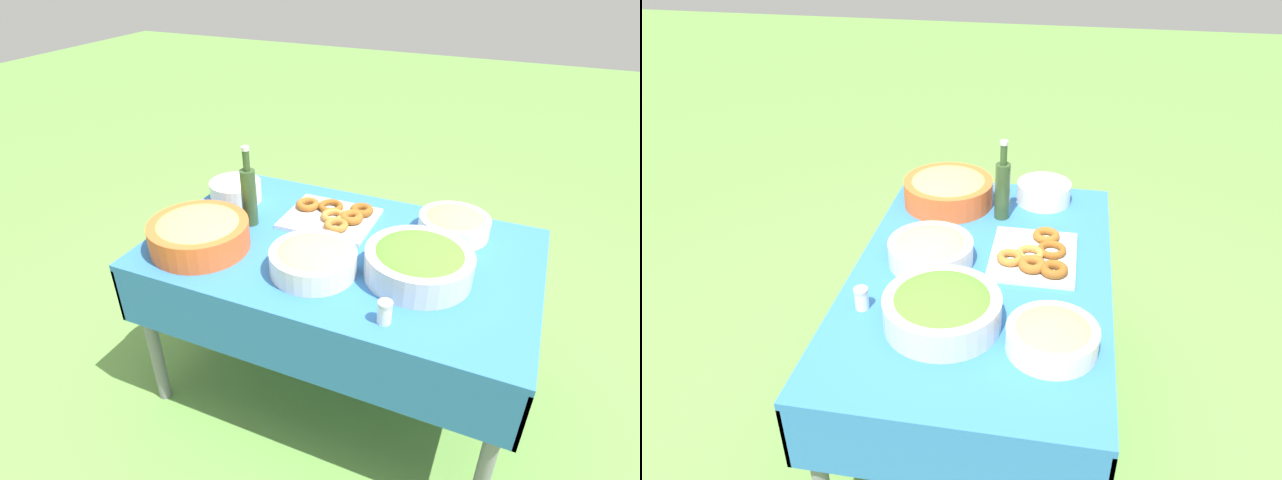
% 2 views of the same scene
% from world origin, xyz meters
% --- Properties ---
extents(ground_plane, '(14.00, 14.00, 0.00)m').
position_xyz_m(ground_plane, '(0.00, 0.00, 0.00)').
color(ground_plane, '#609342').
extents(picnic_table, '(1.39, 0.87, 0.68)m').
position_xyz_m(picnic_table, '(0.00, 0.00, 0.59)').
color(picnic_table, '#2D6BB2').
rests_on(picnic_table, ground_plane).
extents(salad_bowl, '(0.36, 0.36, 0.12)m').
position_xyz_m(salad_bowl, '(0.30, -0.07, 0.74)').
color(salad_bowl, silver).
rests_on(salad_bowl, picnic_table).
extents(pasta_bowl, '(0.29, 0.29, 0.10)m').
position_xyz_m(pasta_bowl, '(-0.03, -0.18, 0.73)').
color(pasta_bowl, silver).
rests_on(pasta_bowl, picnic_table).
extents(donut_platter, '(0.35, 0.30, 0.05)m').
position_xyz_m(donut_platter, '(-0.10, 0.17, 0.70)').
color(donut_platter, silver).
rests_on(donut_platter, picnic_table).
extents(plate_stack, '(0.22, 0.22, 0.08)m').
position_xyz_m(plate_stack, '(-0.55, 0.17, 0.72)').
color(plate_stack, white).
rests_on(plate_stack, picnic_table).
extents(olive_oil_bottle, '(0.06, 0.06, 0.32)m').
position_xyz_m(olive_oil_bottle, '(-0.39, 0.02, 0.81)').
color(olive_oil_bottle, '#2D4723').
rests_on(olive_oil_bottle, picnic_table).
extents(bread_bowl, '(0.26, 0.26, 0.09)m').
position_xyz_m(bread_bowl, '(0.35, 0.26, 0.73)').
color(bread_bowl, white).
rests_on(bread_bowl, picnic_table).
extents(fruit_bowl, '(0.36, 0.36, 0.12)m').
position_xyz_m(fruit_bowl, '(-0.47, -0.21, 0.75)').
color(fruit_bowl, '#E05B28').
rests_on(fruit_bowl, picnic_table).
extents(salt_shaker, '(0.05, 0.05, 0.07)m').
position_xyz_m(salt_shaker, '(0.27, -0.34, 0.72)').
color(salt_shaker, white).
rests_on(salt_shaker, picnic_table).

